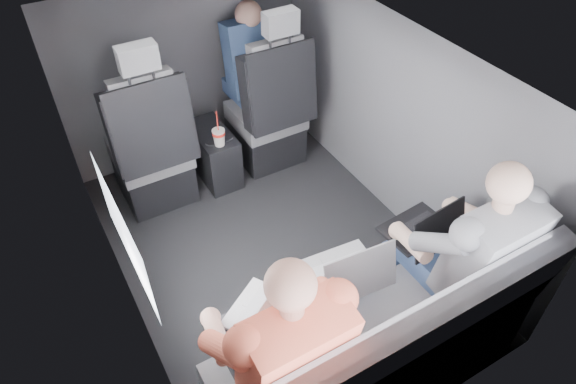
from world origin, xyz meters
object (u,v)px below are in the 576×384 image
front_seat_right (270,117)px  center_console (214,154)px  laptop_silver (347,271)px  soda_cup (219,137)px  passenger_front_right (251,60)px  front_seat_left (152,155)px  passenger_rear_right (462,251)px  passenger_rear_left (277,346)px  rear_bench (378,352)px  laptop_white (262,313)px  laptop_black (424,229)px

front_seat_right → center_console: front_seat_right is taller
laptop_silver → soda_cup: bearing=89.6°
passenger_front_right → front_seat_left: bearing=-163.9°
passenger_rear_right → soda_cup: bearing=108.0°
soda_cup → front_seat_left: bearing=163.8°
passenger_rear_left → passenger_rear_right: size_ratio=1.00×
rear_bench → passenger_rear_right: size_ratio=1.29×
laptop_white → passenger_rear_left: (-0.02, -0.18, 0.01)m
front_seat_right → laptop_silver: bearing=-106.1°
center_console → laptop_black: laptop_black is taller
laptop_silver → passenger_rear_right: passenger_rear_right is taller
front_seat_right → passenger_rear_left: bearing=-117.6°
center_console → passenger_rear_right: passenger_rear_right is taller
laptop_silver → passenger_front_right: size_ratio=0.51×
front_seat_left → laptop_white: front_seat_left is taller
laptop_white → passenger_front_right: passenger_front_right is taller
center_console → rear_bench: rear_bench is taller
front_seat_right → rear_bench: bearing=-103.3°
front_seat_left → rear_bench: size_ratio=0.79×
rear_bench → center_console: bearing=90.0°
center_console → laptop_black: size_ratio=1.33×
soda_cup → center_console: bearing=86.2°
passenger_rear_left → passenger_rear_right: (1.03, 0.00, -0.00)m
laptop_white → passenger_rear_left: bearing=-97.3°
front_seat_right → passenger_rear_right: 1.82m
laptop_black → passenger_rear_left: bearing=-167.9°
front_seat_right → laptop_black: (0.03, -1.60, 0.23)m
front_seat_left → laptop_black: size_ratio=3.49×
passenger_front_right → laptop_black: bearing=-89.1°
laptop_white → passenger_rear_right: passenger_rear_right is taller
rear_bench → soda_cup: size_ratio=5.98×
center_console → laptop_black: 1.76m
passenger_rear_right → passenger_front_right: (-0.09, 2.06, 0.11)m
laptop_black → soda_cup: bearing=108.4°
front_seat_right → passenger_front_right: bearing=90.9°
rear_bench → soda_cup: bearing=90.4°
laptop_white → laptop_silver: size_ratio=1.06×
front_seat_left → center_console: front_seat_left is taller
soda_cup → passenger_front_right: (0.46, 0.39, 0.28)m
soda_cup → passenger_rear_left: size_ratio=0.21×
center_console → rear_bench: (-0.00, -1.94, 0.11)m
center_console → laptop_silver: bearing=-90.7°
laptop_silver → passenger_rear_left: passenger_rear_left is taller
laptop_silver → passenger_rear_left: (-0.48, -0.18, 0.00)m
laptop_silver → passenger_front_right: (0.47, 1.88, 0.11)m
soda_cup → laptop_white: bearing=-107.1°
front_seat_right → laptop_white: bearing=-119.6°
laptop_silver → passenger_rear_left: bearing=-159.2°
rear_bench → passenger_rear_right: bearing=10.1°
front_seat_left → soda_cup: size_ratio=4.73×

